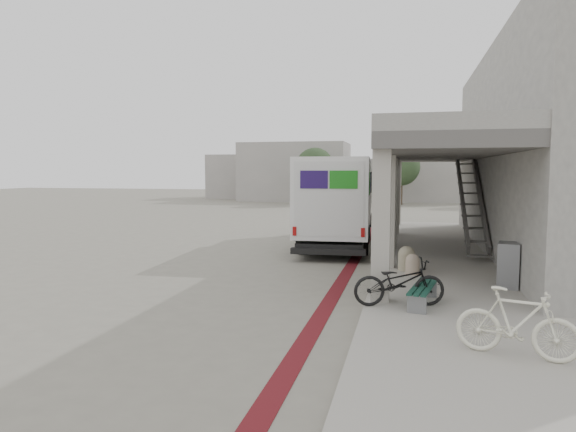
% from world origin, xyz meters
% --- Properties ---
extents(ground, '(120.00, 120.00, 0.00)m').
position_xyz_m(ground, '(0.00, 0.00, 0.00)').
color(ground, slate).
rests_on(ground, ground).
extents(bike_lane_stripe, '(0.35, 40.00, 0.01)m').
position_xyz_m(bike_lane_stripe, '(1.00, 2.00, 0.01)').
color(bike_lane_stripe, '#571117').
rests_on(bike_lane_stripe, ground).
extents(sidewalk, '(4.40, 28.00, 0.12)m').
position_xyz_m(sidewalk, '(4.00, 0.00, 0.06)').
color(sidewalk, '#9A958A').
rests_on(sidewalk, ground).
extents(transit_building, '(7.60, 17.00, 7.00)m').
position_xyz_m(transit_building, '(6.83, 4.50, 3.40)').
color(transit_building, gray).
rests_on(transit_building, ground).
extents(distant_backdrop, '(28.00, 10.00, 6.50)m').
position_xyz_m(distant_backdrop, '(-2.84, 35.89, 2.70)').
color(distant_backdrop, gray).
rests_on(distant_backdrop, ground).
extents(tree_left, '(3.20, 3.20, 4.80)m').
position_xyz_m(tree_left, '(-5.00, 28.00, 3.18)').
color(tree_left, '#38281C').
rests_on(tree_left, ground).
extents(tree_mid, '(3.20, 3.20, 4.80)m').
position_xyz_m(tree_mid, '(2.00, 30.00, 3.18)').
color(tree_mid, '#38281C').
rests_on(tree_mid, ground).
extents(tree_right, '(3.20, 3.20, 4.80)m').
position_xyz_m(tree_right, '(10.00, 29.00, 3.18)').
color(tree_right, '#38281C').
rests_on(tree_right, ground).
extents(fedex_truck, '(2.86, 7.92, 3.32)m').
position_xyz_m(fedex_truck, '(0.02, 5.04, 1.77)').
color(fedex_truck, black).
rests_on(fedex_truck, ground).
extents(bench, '(0.68, 1.76, 0.40)m').
position_xyz_m(bench, '(2.98, -3.65, 0.41)').
color(bench, slate).
rests_on(bench, sidewalk).
extents(bollard_near, '(0.45, 0.45, 0.68)m').
position_xyz_m(bollard_near, '(2.64, 0.04, 0.46)').
color(bollard_near, gray).
rests_on(bollard_near, sidewalk).
extents(bollard_far, '(0.37, 0.37, 0.55)m').
position_xyz_m(bollard_far, '(2.80, -0.46, 0.40)').
color(bollard_far, tan).
rests_on(bollard_far, sidewalk).
extents(utility_cabinet, '(0.61, 0.73, 1.07)m').
position_xyz_m(utility_cabinet, '(5.00, -1.55, 0.66)').
color(utility_cabinet, slate).
rests_on(utility_cabinet, sidewalk).
extents(bicycle_black, '(1.97, 1.12, 0.98)m').
position_xyz_m(bicycle_black, '(2.50, -3.85, 0.61)').
color(bicycle_black, black).
rests_on(bicycle_black, sidewalk).
extents(bicycle_cream, '(1.80, 0.94, 1.04)m').
position_xyz_m(bicycle_cream, '(4.25, -6.44, 0.64)').
color(bicycle_cream, silver).
rests_on(bicycle_cream, sidewalk).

